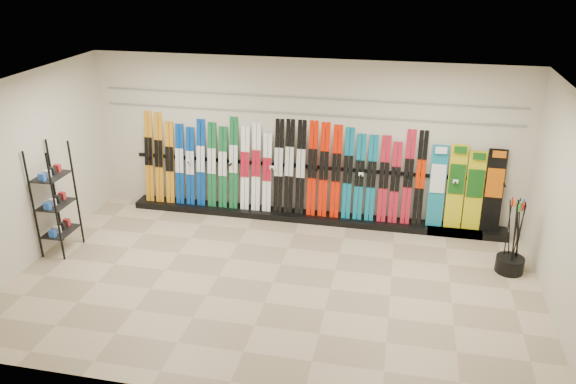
# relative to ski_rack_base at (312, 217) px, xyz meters

# --- Properties ---
(floor) EXTENTS (8.00, 8.00, 0.00)m
(floor) POSITION_rel_ski_rack_base_xyz_m (-0.22, -2.28, -0.06)
(floor) COLOR #9D8A6C
(floor) RESTS_ON ground
(back_wall) EXTENTS (8.00, 0.00, 8.00)m
(back_wall) POSITION_rel_ski_rack_base_xyz_m (-0.22, 0.22, 1.44)
(back_wall) COLOR beige
(back_wall) RESTS_ON floor
(left_wall) EXTENTS (0.00, 5.00, 5.00)m
(left_wall) POSITION_rel_ski_rack_base_xyz_m (-4.22, -2.28, 1.44)
(left_wall) COLOR beige
(left_wall) RESTS_ON floor
(right_wall) EXTENTS (0.00, 5.00, 5.00)m
(right_wall) POSITION_rel_ski_rack_base_xyz_m (3.78, -2.28, 1.44)
(right_wall) COLOR beige
(right_wall) RESTS_ON floor
(ceiling) EXTENTS (8.00, 8.00, 0.00)m
(ceiling) POSITION_rel_ski_rack_base_xyz_m (-0.22, -2.28, 2.94)
(ceiling) COLOR silver
(ceiling) RESTS_ON back_wall
(ski_rack_base) EXTENTS (8.00, 0.40, 0.12)m
(ski_rack_base) POSITION_rel_ski_rack_base_xyz_m (0.00, 0.00, 0.00)
(ski_rack_base) COLOR black
(ski_rack_base) RESTS_ON floor
(skis) EXTENTS (5.36, 0.30, 1.81)m
(skis) POSITION_rel_ski_rack_base_xyz_m (-0.68, 0.08, 0.89)
(skis) COLOR orange
(skis) RESTS_ON ski_rack_base
(snowboards) EXTENTS (1.26, 0.23, 1.51)m
(snowboards) POSITION_rel_ski_rack_base_xyz_m (2.72, 0.07, 0.79)
(snowboards) COLOR #14728C
(snowboards) RESTS_ON ski_rack_base
(accessory_rack) EXTENTS (0.40, 0.60, 1.87)m
(accessory_rack) POSITION_rel_ski_rack_base_xyz_m (-3.97, -2.01, 0.87)
(accessory_rack) COLOR black
(accessory_rack) RESTS_ON floor
(pole_bin) EXTENTS (0.44, 0.44, 0.25)m
(pole_bin) POSITION_rel_ski_rack_base_xyz_m (3.38, -1.19, 0.07)
(pole_bin) COLOR black
(pole_bin) RESTS_ON floor
(ski_poles) EXTENTS (0.28, 0.31, 1.18)m
(ski_poles) POSITION_rel_ski_rack_base_xyz_m (3.39, -1.13, 0.55)
(ski_poles) COLOR black
(ski_poles) RESTS_ON pole_bin
(slatwall_rail_0) EXTENTS (7.60, 0.02, 0.03)m
(slatwall_rail_0) POSITION_rel_ski_rack_base_xyz_m (-0.22, 0.20, 1.94)
(slatwall_rail_0) COLOR gray
(slatwall_rail_0) RESTS_ON back_wall
(slatwall_rail_1) EXTENTS (7.60, 0.02, 0.03)m
(slatwall_rail_1) POSITION_rel_ski_rack_base_xyz_m (-0.22, 0.20, 2.24)
(slatwall_rail_1) COLOR gray
(slatwall_rail_1) RESTS_ON back_wall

